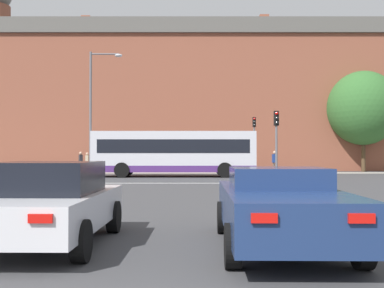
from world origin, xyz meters
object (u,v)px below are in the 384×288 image
(car_saloon_left, at_px, (47,203))
(street_lamp_junction, at_px, (94,102))
(traffic_light_far_right, at_px, (253,136))
(pedestrian_walking_west, at_px, (79,160))
(bus_crossing_lead, at_px, (173,153))
(car_roadster_right, at_px, (278,206))
(pedestrian_walking_east, at_px, (86,161))
(pedestrian_waiting, at_px, (273,160))
(traffic_light_near_right, at_px, (275,134))

(car_saloon_left, relative_size, street_lamp_junction, 0.53)
(traffic_light_far_right, xyz_separation_m, pedestrian_walking_west, (-14.24, 0.89, -2.01))
(bus_crossing_lead, height_order, pedestrian_walking_west, bus_crossing_lead)
(car_roadster_right, relative_size, traffic_light_far_right, 1.08)
(pedestrian_walking_west, bearing_deg, car_saloon_left, 160.64)
(traffic_light_far_right, bearing_deg, pedestrian_walking_east, 176.24)
(pedestrian_waiting, bearing_deg, car_saloon_left, -114.17)
(bus_crossing_lead, xyz_separation_m, pedestrian_walking_east, (-7.45, 6.96, -0.68))
(car_saloon_left, distance_m, pedestrian_waiting, 31.44)
(pedestrian_walking_east, distance_m, pedestrian_walking_west, 0.54)
(pedestrian_waiting, bearing_deg, bus_crossing_lead, -150.87)
(pedestrian_walking_east, bearing_deg, car_saloon_left, -168.61)
(traffic_light_near_right, height_order, pedestrian_waiting, traffic_light_near_right)
(traffic_light_far_right, distance_m, pedestrian_walking_east, 13.89)
(pedestrian_walking_east, bearing_deg, traffic_light_near_right, -135.34)
(traffic_light_far_right, distance_m, street_lamp_junction, 13.55)
(traffic_light_far_right, bearing_deg, street_lamp_junction, -148.61)
(pedestrian_walking_west, bearing_deg, pedestrian_waiting, -125.62)
(car_saloon_left, bearing_deg, traffic_light_far_right, 76.87)
(street_lamp_junction, bearing_deg, traffic_light_far_right, 31.39)
(street_lamp_junction, distance_m, pedestrian_waiting, 15.19)
(street_lamp_junction, bearing_deg, pedestrian_walking_east, 106.02)
(traffic_light_near_right, bearing_deg, traffic_light_far_right, 88.04)
(car_saloon_left, xyz_separation_m, traffic_light_near_right, (7.13, 17.69, 1.90))
(traffic_light_near_right, xyz_separation_m, street_lamp_junction, (-11.01, 5.67, 2.37))
(traffic_light_far_right, bearing_deg, car_roadster_right, -96.60)
(car_roadster_right, xyz_separation_m, pedestrian_walking_east, (-10.17, 31.48, 0.27))
(traffic_light_near_right, relative_size, street_lamp_junction, 0.47)
(traffic_light_far_right, height_order, street_lamp_junction, street_lamp_junction)
(street_lamp_junction, bearing_deg, car_saloon_left, -80.57)
(car_saloon_left, bearing_deg, street_lamp_junction, 100.29)
(street_lamp_junction, height_order, pedestrian_waiting, street_lamp_junction)
(traffic_light_near_right, relative_size, pedestrian_walking_west, 2.27)
(car_roadster_right, xyz_separation_m, traffic_light_near_right, (3.11, 17.93, 1.94))
(traffic_light_far_right, bearing_deg, pedestrian_waiting, -9.63)
(car_saloon_left, height_order, street_lamp_junction, street_lamp_junction)
(pedestrian_waiting, bearing_deg, street_lamp_junction, -160.00)
(pedestrian_waiting, relative_size, pedestrian_walking_east, 1.07)
(car_roadster_right, xyz_separation_m, pedestrian_waiting, (5.14, 30.31, 0.35))
(traffic_light_near_right, relative_size, pedestrian_walking_east, 2.35)
(traffic_light_far_right, distance_m, pedestrian_waiting, 2.55)
(car_saloon_left, bearing_deg, car_roadster_right, -2.49)
(traffic_light_near_right, distance_m, street_lamp_junction, 12.61)
(traffic_light_near_right, xyz_separation_m, pedestrian_waiting, (2.03, 12.38, -1.59))
(bus_crossing_lead, bearing_deg, pedestrian_waiting, 126.36)
(pedestrian_walking_east, bearing_deg, traffic_light_far_right, -93.49)
(bus_crossing_lead, height_order, street_lamp_junction, street_lamp_junction)
(traffic_light_far_right, relative_size, pedestrian_walking_west, 2.63)
(traffic_light_far_right, relative_size, pedestrian_walking_east, 2.73)
(car_roadster_right, xyz_separation_m, pedestrian_walking_west, (-10.70, 31.47, 0.31))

